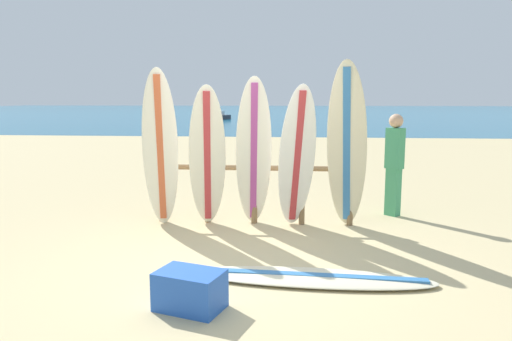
{
  "coord_description": "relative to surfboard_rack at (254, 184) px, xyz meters",
  "views": [
    {
      "loc": [
        0.75,
        -5.35,
        1.95
      ],
      "look_at": [
        0.09,
        2.2,
        0.78
      ],
      "focal_mm": 33.78,
      "sensor_mm": 36.0,
      "label": 1
    }
  ],
  "objects": [
    {
      "name": "beachgoer_standing",
      "position": [
        2.23,
        0.69,
        0.3
      ],
      "size": [
        0.31,
        0.31,
        1.67
      ],
      "color": "#3F9966",
      "rests_on": "ground"
    },
    {
      "name": "surfboard_leaning_center_left",
      "position": [
        0.01,
        -0.25,
        0.5
      ],
      "size": [
        0.62,
        0.78,
        2.24
      ],
      "color": "white",
      "rests_on": "ground"
    },
    {
      "name": "surfboard_leaning_center_right",
      "position": [
        1.36,
        -0.32,
        0.6
      ],
      "size": [
        0.7,
        0.91,
        2.45
      ],
      "color": "beige",
      "rests_on": "ground"
    },
    {
      "name": "ocean_water",
      "position": [
        -0.09,
        56.1,
        -0.62
      ],
      "size": [
        120.0,
        80.0,
        0.01
      ],
      "primitive_type": "cube",
      "color": "#196B93",
      "rests_on": "ground"
    },
    {
      "name": "surfboard_lying_on_sand",
      "position": [
        0.81,
        -2.31,
        -0.59
      ],
      "size": [
        2.68,
        0.72,
        0.08
      ],
      "color": "beige",
      "rests_on": "ground"
    },
    {
      "name": "surfboard_rack",
      "position": [
        0.0,
        0.0,
        0.0
      ],
      "size": [
        3.03,
        0.09,
        1.02
      ],
      "color": "olive",
      "rests_on": "ground"
    },
    {
      "name": "cooler_box",
      "position": [
        -0.32,
        -3.09,
        -0.44
      ],
      "size": [
        0.69,
        0.56,
        0.36
      ],
      "primitive_type": "cube",
      "rotation": [
        0.0,
        0.0,
        -0.31
      ],
      "color": "blue",
      "rests_on": "ground"
    },
    {
      "name": "surfboard_leaning_left",
      "position": [
        -0.65,
        -0.42,
        0.44
      ],
      "size": [
        0.68,
        0.93,
        2.12
      ],
      "color": "white",
      "rests_on": "ground"
    },
    {
      "name": "surfboard_leaning_center",
      "position": [
        0.65,
        -0.34,
        0.44
      ],
      "size": [
        0.68,
        0.88,
        2.13
      ],
      "color": "white",
      "rests_on": "ground"
    },
    {
      "name": "surfboard_leaning_far_left",
      "position": [
        -1.35,
        -0.38,
        0.56
      ],
      "size": [
        0.62,
        0.67,
        2.36
      ],
      "color": "white",
      "rests_on": "ground"
    },
    {
      "name": "ground_plane",
      "position": [
        -0.09,
        -1.9,
        -0.62
      ],
      "size": [
        120.0,
        120.0,
        0.0
      ],
      "primitive_type": "plane",
      "color": "#CCB784"
    },
    {
      "name": "small_boat_offshore",
      "position": [
        -6.21,
        33.97,
        -0.37
      ],
      "size": [
        1.93,
        2.71,
        0.71
      ],
      "color": "#333842",
      "rests_on": "ocean_water"
    }
  ]
}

